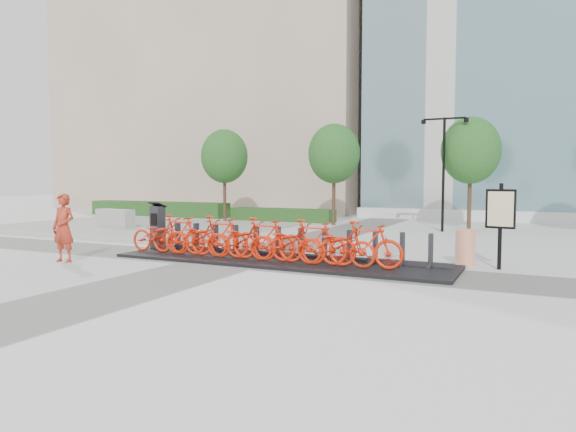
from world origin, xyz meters
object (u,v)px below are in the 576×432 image
at_px(kiosk, 158,226).
at_px(jersey_barrier, 115,218).
at_px(map_sign, 501,213).
at_px(worker_red, 64,228).
at_px(construction_barrel, 465,248).
at_px(bike_0, 159,235).

bearing_deg(kiosk, jersey_barrier, 148.48).
xyz_separation_m(jersey_barrier, map_sign, (17.60, -4.74, 1.02)).
height_order(worker_red, map_sign, map_sign).
bearing_deg(jersey_barrier, map_sign, -7.43).
distance_m(construction_barrel, map_sign, 1.32).
bearing_deg(kiosk, construction_barrel, 14.49).
relative_size(bike_0, kiosk, 1.34).
bearing_deg(worker_red, bike_0, 48.99).
bearing_deg(kiosk, map_sign, 12.40).
relative_size(worker_red, jersey_barrier, 0.86).
bearing_deg(construction_barrel, bike_0, -167.03).
height_order(construction_barrel, map_sign, map_sign).
bearing_deg(jersey_barrier, bike_0, -30.94).
height_order(jersey_barrier, map_sign, map_sign).
bearing_deg(construction_barrel, worker_red, -157.57).
distance_m(bike_0, jersey_barrier, 10.39).
distance_m(jersey_barrier, map_sign, 18.26).
xyz_separation_m(construction_barrel, jersey_barrier, (-16.74, 4.49, -0.05)).
xyz_separation_m(bike_0, map_sign, (9.48, 1.74, 0.85)).
relative_size(jersey_barrier, map_sign, 1.01).
xyz_separation_m(construction_barrel, map_sign, (0.86, -0.25, 0.97)).
height_order(kiosk, jersey_barrier, kiosk).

